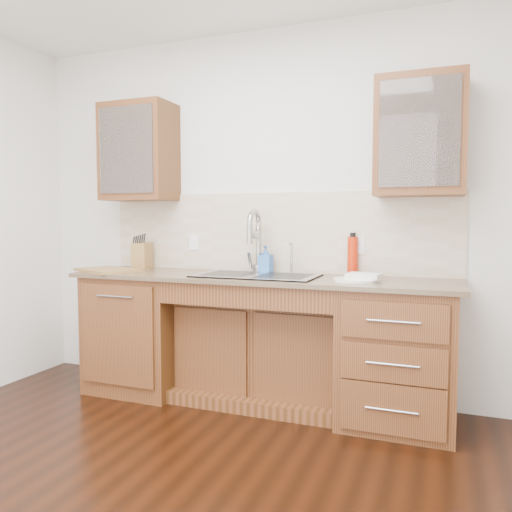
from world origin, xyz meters
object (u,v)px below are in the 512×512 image
at_px(plate, 355,280).
at_px(knife_block, 142,256).
at_px(soap_bottle, 266,259).
at_px(water_bottle, 353,256).
at_px(cutting_board, 107,270).

height_order(plate, knife_block, knife_block).
distance_m(plate, knife_block, 1.74).
bearing_deg(soap_bottle, water_bottle, 7.43).
bearing_deg(water_bottle, plate, -77.12).
xyz_separation_m(plate, knife_block, (-1.73, 0.21, 0.10)).
bearing_deg(soap_bottle, cutting_board, -163.48).
bearing_deg(water_bottle, soap_bottle, -173.91).
bearing_deg(cutting_board, soap_bottle, 15.18).
bearing_deg(soap_bottle, knife_block, -176.72).
distance_m(water_bottle, plate, 0.34).
xyz_separation_m(soap_bottle, plate, (0.69, -0.25, -0.09)).
height_order(plate, cutting_board, cutting_board).
bearing_deg(plate, water_bottle, 102.88).
bearing_deg(soap_bottle, plate, -18.22).
height_order(soap_bottle, knife_block, knife_block).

